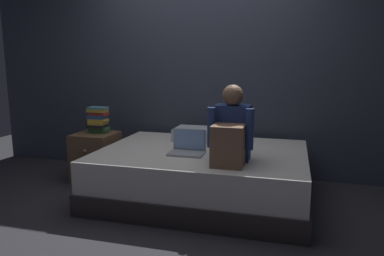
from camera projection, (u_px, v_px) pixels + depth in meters
ground_plane at (174, 207)px, 3.39m from camera, size 8.00×8.00×0.00m
wall_back at (205, 60)px, 4.29m from camera, size 5.60×0.10×2.70m
bed at (202, 174)px, 3.58m from camera, size 2.00×1.50×0.49m
nightstand at (96, 157)px, 4.13m from camera, size 0.44×0.46×0.54m
person_sitting at (231, 133)px, 3.08m from camera, size 0.39×0.44×0.66m
laptop at (188, 148)px, 3.39m from camera, size 0.32×0.23×0.22m
pillow at (201, 134)px, 3.99m from camera, size 0.56×0.36×0.13m
book_stack at (98, 120)px, 4.08m from camera, size 0.22×0.16×0.30m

